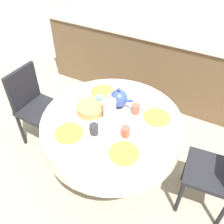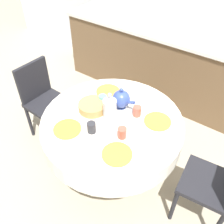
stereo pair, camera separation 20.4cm
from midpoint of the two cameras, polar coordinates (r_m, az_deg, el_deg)
The scene contains 16 objects.
ground_plane at distance 2.65m, azimuth -2.26°, elevation -13.27°, with size 12.00×12.00×0.00m, color #9E937F.
kitchen_counter at distance 3.36m, azimuth 10.58°, elevation 10.57°, with size 3.24×0.64×0.93m.
dining_table at distance 2.18m, azimuth -2.68°, elevation -4.16°, with size 1.21×1.21×0.73m.
chair_left at distance 2.17m, azimuth 21.26°, elevation -12.60°, with size 0.44×0.44×0.88m.
chair_right at distance 2.76m, azimuth -19.38°, elevation 1.71°, with size 0.41×0.41×0.88m.
plate_near_left at distance 2.02m, azimuth -12.69°, elevation -4.89°, with size 0.23×0.23×0.01m, color orange.
cup_near_left at distance 1.96m, azimuth -7.13°, elevation -4.09°, with size 0.07×0.07×0.09m, color #28282D.
plate_near_right at distance 1.84m, azimuth -0.48°, elevation -9.56°, with size 0.23×0.23×0.01m, color orange.
cup_near_right at distance 1.93m, azimuth 0.07°, elevation -4.66°, with size 0.07×0.07×0.09m, color #CC4C3D.
plate_far_left at distance 2.38m, azimuth -4.59°, elevation 4.51°, with size 0.23×0.23×0.01m, color orange.
cup_far_left at distance 2.21m, azimuth -5.44°, elevation 2.46°, with size 0.07×0.07×0.09m, color #5BA39E.
plate_far_right at distance 2.12m, azimuth 7.52°, elevation -1.29°, with size 0.23×0.23×0.01m, color orange.
cup_far_right at distance 2.12m, azimuth 2.72°, elevation 0.57°, with size 0.07×0.07×0.09m, color #CC4C3D.
coffee_carafe at distance 2.04m, azimuth -3.47°, elevation 0.86°, with size 0.11×0.11×0.26m.
teapot at distance 2.16m, azimuth -1.14°, elevation 3.01°, with size 0.22×0.16×0.21m.
bread_basket at distance 2.16m, azimuth -7.56°, elevation 0.79°, with size 0.25×0.25×0.07m, color #AD844C.
Camera 1 is at (0.72, -1.34, 2.17)m, focal length 40.00 mm.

